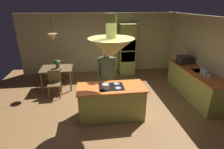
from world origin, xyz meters
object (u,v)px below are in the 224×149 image
oven_tower (127,49)px  microwave_on_counter (185,60)px  dining_table (57,71)px  cooking_pot_on_cooktop (106,86)px  kitchen_island (111,102)px  chair_by_back_wall (60,69)px  canister_tea (202,71)px  person_at_island (107,74)px  potted_plant_on_table (57,63)px  cup_on_table (62,68)px  canister_flour (209,76)px  canister_sugar (206,73)px  chair_facing_island (54,82)px

oven_tower → microwave_on_counter: bearing=-44.0°
dining_table → cooking_pot_on_cooktop: (1.54, -2.23, 0.33)m
kitchen_island → cooking_pot_on_cooktop: size_ratio=9.77×
chair_by_back_wall → canister_tea: canister_tea is taller
kitchen_island → person_at_island: person_at_island is taller
potted_plant_on_table → cup_on_table: size_ratio=3.33×
kitchen_island → canister_tea: (2.84, 0.52, 0.55)m
potted_plant_on_table → canister_flour: size_ratio=2.12×
canister_flour → canister_sugar: bearing=90.0°
chair_facing_island → potted_plant_on_table: 0.76m
chair_by_back_wall → microwave_on_counter: microwave_on_counter is taller
cup_on_table → oven_tower: bearing=27.6°
canister_tea → cup_on_table: bearing=162.5°
chair_facing_island → cooking_pot_on_cooktop: bearing=-45.9°
dining_table → cup_on_table: cup_on_table is taller
microwave_on_counter → dining_table: bearing=173.3°
dining_table → cooking_pot_on_cooktop: 2.73m
oven_tower → canister_sugar: size_ratio=10.98×
kitchen_island → dining_table: (-1.70, 2.10, 0.20)m
kitchen_island → cup_on_table: bearing=128.1°
dining_table → canister_sugar: 4.88m
dining_table → canister_flour: size_ratio=7.74×
dining_table → chair_by_back_wall: chair_by_back_wall is taller
canister_tea → cooking_pot_on_cooktop: 3.07m
dining_table → canister_flour: (4.54, -1.94, 0.32)m
chair_facing_island → cooking_pot_on_cooktop: cooking_pot_on_cooktop is taller
canister_sugar → microwave_on_counter: size_ratio=0.42×
kitchen_island → canister_tea: 2.94m
person_at_island → chair_by_back_wall: person_at_island is taller
person_at_island → canister_sugar: bearing=-6.4°
potted_plant_on_table → canister_tea: (4.49, -1.57, 0.08)m
potted_plant_on_table → canister_tea: 4.76m
chair_by_back_wall → potted_plant_on_table: size_ratio=2.90×
potted_plant_on_table → cup_on_table: bearing=-51.3°
kitchen_island → canister_tea: canister_tea is taller
chair_by_back_wall → person_at_island: bearing=128.6°
canister_flour → canister_sugar: size_ratio=0.73×
chair_by_back_wall → cup_on_table: bearing=104.3°
kitchen_island → oven_tower: 3.48m
kitchen_island → person_at_island: size_ratio=1.02×
microwave_on_counter → oven_tower: bearing=136.0°
oven_tower → cup_on_table: size_ratio=23.76×
oven_tower → dining_table: bearing=-157.8°
oven_tower → canister_flour: 3.54m
chair_by_back_wall → cup_on_table: (0.22, -0.85, 0.30)m
kitchen_island → canister_tea: size_ratio=8.40×
dining_table → potted_plant_on_table: size_ratio=3.65×
person_at_island → cooking_pot_on_cooktop: 0.80m
dining_table → chair_by_back_wall: 0.66m
cup_on_table → dining_table: bearing=135.9°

